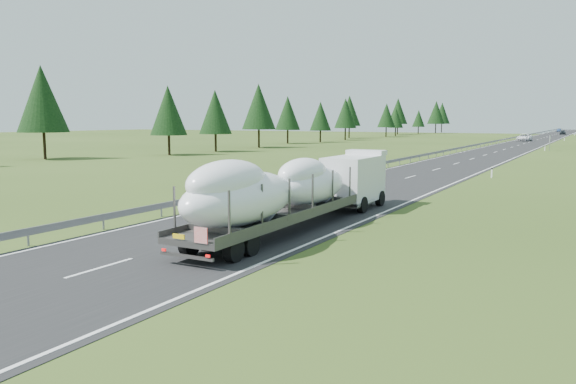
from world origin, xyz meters
The scene contains 10 objects.
ground centered at (0.00, 0.00, 0.00)m, with size 400.00×400.00×0.00m, color #314617.
road_surface centered at (0.00, 100.00, 0.01)m, with size 10.00×400.00×0.02m, color black.
guardrail centered at (-5.30, 99.94, 0.60)m, with size 0.10×400.00×0.76m.
marker_posts centered at (6.50, 155.00, 0.54)m, with size 0.13×350.08×1.00m.
highway_sign centered at (7.20, 80.00, 1.81)m, with size 0.08×0.90×2.60m.
tree_line_left centered at (-43.83, 88.97, 7.16)m, with size 15.43×239.61×12.54m.
boat_truck centered at (2.50, 0.47, 1.98)m, with size 2.86×17.92×3.65m.
distant_van centered at (-1.91, 124.33, 0.87)m, with size 2.89×6.27×1.74m, color white.
distant_car_dark centered at (2.24, 193.45, 0.79)m, with size 1.86×4.62×1.57m, color black.
distant_car_blue centered at (-2.13, 241.34, 0.67)m, with size 1.41×4.04×1.33m, color #1C2E4E.
Camera 1 is at (15.15, -22.45, 5.19)m, focal length 35.00 mm.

